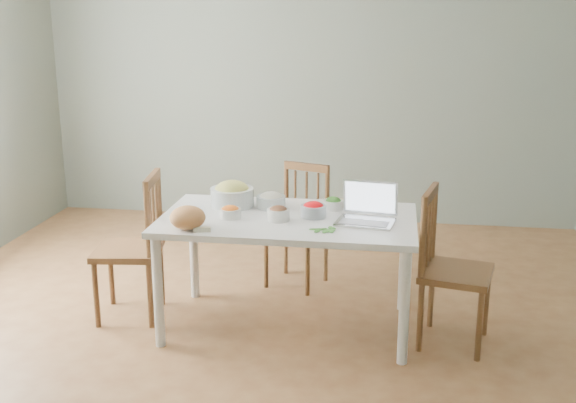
# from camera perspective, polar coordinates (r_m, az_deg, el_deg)

# --- Properties ---
(floor) EXTENTS (5.00, 5.00, 0.00)m
(floor) POSITION_cam_1_polar(r_m,az_deg,el_deg) (4.62, -2.30, -10.18)
(floor) COLOR brown
(floor) RESTS_ON ground
(wall_back) EXTENTS (5.00, 0.00, 2.70)m
(wall_back) POSITION_cam_1_polar(r_m,az_deg,el_deg) (6.67, 1.71, 9.87)
(wall_back) COLOR slate
(wall_back) RESTS_ON ground
(wall_front) EXTENTS (5.00, 0.00, 2.70)m
(wall_front) POSITION_cam_1_polar(r_m,az_deg,el_deg) (1.90, -17.28, -5.31)
(wall_front) COLOR slate
(wall_front) RESTS_ON ground
(dining_table) EXTENTS (1.58, 0.89, 0.74)m
(dining_table) POSITION_cam_1_polar(r_m,az_deg,el_deg) (4.51, 0.00, -5.76)
(dining_table) COLOR white
(dining_table) RESTS_ON floor
(chair_far) EXTENTS (0.49, 0.48, 0.89)m
(chair_far) POSITION_cam_1_polar(r_m,az_deg,el_deg) (5.17, 0.67, -2.07)
(chair_far) COLOR #532E1D
(chair_far) RESTS_ON floor
(chair_left) EXTENTS (0.46, 0.48, 0.97)m
(chair_left) POSITION_cam_1_polar(r_m,az_deg,el_deg) (4.75, -12.80, -3.57)
(chair_left) COLOR #532E1D
(chair_left) RESTS_ON floor
(chair_right) EXTENTS (0.48, 0.50, 0.96)m
(chair_right) POSITION_cam_1_polar(r_m,az_deg,el_deg) (4.37, 13.43, -5.33)
(chair_right) COLOR #532E1D
(chair_right) RESTS_ON floor
(bread_boule) EXTENTS (0.28, 0.28, 0.14)m
(bread_boule) POSITION_cam_1_polar(r_m,az_deg,el_deg) (4.18, -8.09, -1.29)
(bread_boule) COLOR #B5793D
(bread_boule) RESTS_ON dining_table
(butter_stick) EXTENTS (0.10, 0.05, 0.03)m
(butter_stick) POSITION_cam_1_polar(r_m,az_deg,el_deg) (4.13, -6.95, -2.25)
(butter_stick) COLOR beige
(butter_stick) RESTS_ON dining_table
(bowl_squash) EXTENTS (0.36, 0.36, 0.16)m
(bowl_squash) POSITION_cam_1_polar(r_m,az_deg,el_deg) (4.62, -4.53, 0.61)
(bowl_squash) COLOR #DDCC66
(bowl_squash) RESTS_ON dining_table
(bowl_carrot) EXTENTS (0.16, 0.16, 0.08)m
(bowl_carrot) POSITION_cam_1_polar(r_m,az_deg,el_deg) (4.38, -4.67, -0.84)
(bowl_carrot) COLOR orange
(bowl_carrot) RESTS_ON dining_table
(bowl_onion) EXTENTS (0.24, 0.24, 0.10)m
(bowl_onion) POSITION_cam_1_polar(r_m,az_deg,el_deg) (4.58, -1.39, 0.11)
(bowl_onion) COLOR beige
(bowl_onion) RESTS_ON dining_table
(bowl_mushroom) EXTENTS (0.17, 0.17, 0.09)m
(bowl_mushroom) POSITION_cam_1_polar(r_m,az_deg,el_deg) (4.30, -0.78, -0.96)
(bowl_mushroom) COLOR black
(bowl_mushroom) RESTS_ON dining_table
(bowl_redpep) EXTENTS (0.18, 0.18, 0.09)m
(bowl_redpep) POSITION_cam_1_polar(r_m,az_deg,el_deg) (4.38, 2.06, -0.65)
(bowl_redpep) COLOR red
(bowl_redpep) RESTS_ON dining_table
(bowl_broccoli) EXTENTS (0.13, 0.13, 0.08)m
(bowl_broccoli) POSITION_cam_1_polar(r_m,az_deg,el_deg) (4.55, 3.67, -0.15)
(bowl_broccoli) COLOR #1F581F
(bowl_broccoli) RESTS_ON dining_table
(flatbread) EXTENTS (0.23, 0.23, 0.02)m
(flatbread) POSITION_cam_1_polar(r_m,az_deg,el_deg) (4.68, 4.04, -0.12)
(flatbread) COLOR #CDB786
(flatbread) RESTS_ON dining_table
(basil_bunch) EXTENTS (0.18, 0.18, 0.02)m
(basil_bunch) POSITION_cam_1_polar(r_m,az_deg,el_deg) (4.14, 2.79, -2.18)
(basil_bunch) COLOR #2F6626
(basil_bunch) RESTS_ON dining_table
(laptop) EXTENTS (0.38, 0.33, 0.24)m
(laptop) POSITION_cam_1_polar(r_m,az_deg,el_deg) (4.25, 6.28, -0.23)
(laptop) COLOR silver
(laptop) RESTS_ON dining_table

